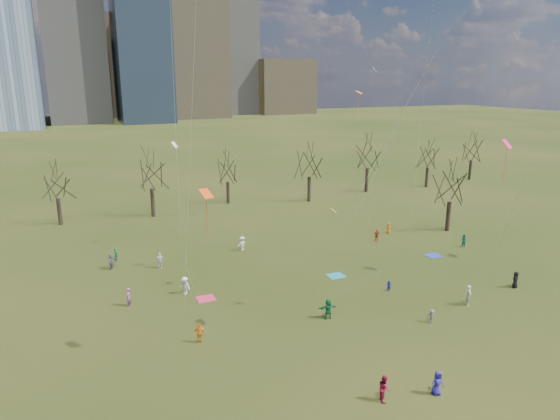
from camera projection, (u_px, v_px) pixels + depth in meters
name	position (u px, v px, depth m)	size (l,w,h in m)	color
ground	(345.00, 337.00, 37.49)	(500.00, 500.00, 0.00)	black
downtown_skyline	(86.00, 29.00, 212.47)	(212.50, 78.00, 118.00)	slate
bare_tree_row	(205.00, 173.00, 68.75)	(113.04, 29.80, 9.50)	black
blanket_teal	(336.00, 276.00, 49.08)	(1.60, 1.50, 0.03)	teal
blanket_navy	(434.00, 256.00, 54.65)	(1.60, 1.50, 0.03)	#2533AD
blanket_crimson	(206.00, 299.00, 44.02)	(1.60, 1.50, 0.03)	#D1294D
person_0	(437.00, 383.00, 30.54)	(0.78, 0.51, 1.60)	#272399
person_1	(469.00, 295.00, 42.55)	(0.67, 0.44, 1.83)	silver
person_2	(384.00, 388.00, 29.97)	(0.82, 0.64, 1.69)	maroon
person_3	(432.00, 316.00, 39.60)	(0.75, 0.43, 1.16)	slate
person_4	(200.00, 333.00, 36.56)	(0.92, 0.38, 1.56)	orange
person_5	(328.00, 309.00, 40.19)	(1.61, 0.51, 1.73)	#186D3E
person_6	(516.00, 280.00, 46.15)	(0.77, 0.50, 1.57)	black
person_7	(128.00, 297.00, 42.42)	(0.60, 0.40, 1.65)	#A1509C
person_8	(389.00, 286.00, 45.40)	(0.51, 0.40, 1.05)	#2E28AF
person_9	(185.00, 285.00, 44.80)	(1.06, 0.61, 1.64)	white
person_10	(377.00, 235.00, 59.28)	(0.87, 0.36, 1.49)	#A33517
person_11	(111.00, 261.00, 50.69)	(1.54, 0.49, 1.67)	slate
person_12	(389.00, 228.00, 62.32)	(0.68, 0.44, 1.39)	orange
person_13	(116.00, 254.00, 52.94)	(0.52, 0.34, 1.44)	#1A763E
person_14	(464.00, 241.00, 57.17)	(0.75, 0.58, 1.54)	#19724C
person_15	(242.00, 244.00, 56.05)	(1.07, 0.61, 1.65)	silver
person_16	(160.00, 260.00, 50.84)	(0.99, 0.41, 1.69)	silver
kites_airborne	(325.00, 146.00, 45.72)	(51.74, 33.50, 32.73)	#F04814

